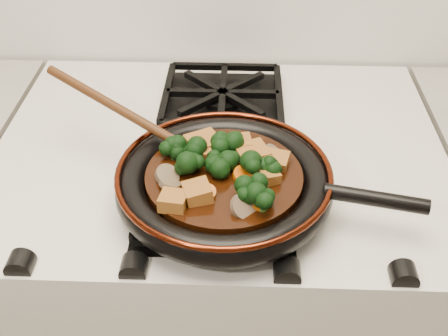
{
  "coord_description": "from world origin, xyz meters",
  "views": [
    {
      "loc": [
        0.04,
        0.92,
        1.46
      ],
      "look_at": [
        0.01,
        1.54,
        0.97
      ],
      "focal_mm": 45.0,
      "sensor_mm": 36.0,
      "label": 1
    }
  ],
  "objects": [
    {
      "name": "carrot_coin_2",
      "position": [
        0.06,
        1.48,
        0.96
      ],
      "size": [
        0.03,
        0.03,
        0.02
      ],
      "primitive_type": "cylinder",
      "rotation": [
        0.32,
        0.13,
        0.0
      ],
      "color": "#C35005",
      "rests_on": "braising_sauce"
    },
    {
      "name": "tofu_cube_4",
      "position": [
        -0.02,
        1.49,
        0.97
      ],
      "size": [
        0.05,
        0.05,
        0.03
      ],
      "primitive_type": "cube",
      "rotation": [
        -0.11,
        0.06,
        1.88
      ],
      "color": "#935A22",
      "rests_on": "braising_sauce"
    },
    {
      "name": "skillet",
      "position": [
        0.02,
        1.54,
        0.94
      ],
      "size": [
        0.44,
        0.31,
        0.05
      ],
      "rotation": [
        0.0,
        0.0,
        -0.21
      ],
      "color": "black",
      "rests_on": "burner_grate_front"
    },
    {
      "name": "broccoli_floret_5",
      "position": [
        0.07,
        1.47,
        0.97
      ],
      "size": [
        0.08,
        0.08,
        0.08
      ],
      "primitive_type": null,
      "rotation": [
        0.25,
        -0.22,
        1.73
      ],
      "color": "black",
      "rests_on": "braising_sauce"
    },
    {
      "name": "carrot_coin_4",
      "position": [
        -0.01,
        1.5,
        0.96
      ],
      "size": [
        0.03,
        0.03,
        0.02
      ],
      "primitive_type": "cylinder",
      "rotation": [
        0.32,
        -0.06,
        0.0
      ],
      "color": "#C35005",
      "rests_on": "braising_sauce"
    },
    {
      "name": "mushroom_slice_2",
      "position": [
        -0.06,
        1.51,
        0.97
      ],
      "size": [
        0.04,
        0.04,
        0.02
      ],
      "primitive_type": "cylinder",
      "rotation": [
        0.42,
        0.0,
        2.24
      ],
      "color": "brown",
      "rests_on": "braising_sauce"
    },
    {
      "name": "tofu_cube_3",
      "position": [
        0.07,
        1.53,
        0.97
      ],
      "size": [
        0.05,
        0.05,
        0.02
      ],
      "primitive_type": "cube",
      "rotation": [
        0.11,
        -0.01,
        1.99
      ],
      "color": "#935A22",
      "rests_on": "braising_sauce"
    },
    {
      "name": "broccoli_floret_1",
      "position": [
        0.02,
        1.6,
        0.97
      ],
      "size": [
        0.08,
        0.09,
        0.07
      ],
      "primitive_type": null,
      "rotation": [
        -0.04,
        0.22,
        1.22
      ],
      "color": "black",
      "rests_on": "braising_sauce"
    },
    {
      "name": "tofu_cube_7",
      "position": [
        0.07,
        1.55,
        0.97
      ],
      "size": [
        0.05,
        0.06,
        0.02
      ],
      "primitive_type": "cube",
      "rotation": [
        0.0,
        -0.1,
        0.44
      ],
      "color": "#935A22",
      "rests_on": "braising_sauce"
    },
    {
      "name": "carrot_coin_5",
      "position": [
        0.06,
        1.59,
        0.96
      ],
      "size": [
        0.03,
        0.03,
        0.02
      ],
      "primitive_type": "cylinder",
      "rotation": [
        -0.03,
        -0.3,
        0.0
      ],
      "color": "#C35005",
      "rests_on": "braising_sauce"
    },
    {
      "name": "tofu_cube_2",
      "position": [
        0.03,
        1.6,
        0.97
      ],
      "size": [
        0.05,
        0.05,
        0.03
      ],
      "primitive_type": "cube",
      "rotation": [
        -0.04,
        0.1,
        1.72
      ],
      "color": "#935A22",
      "rests_on": "braising_sauce"
    },
    {
      "name": "broccoli_floret_2",
      "position": [
        -0.06,
        1.58,
        0.97
      ],
      "size": [
        0.08,
        0.08,
        0.06
      ],
      "primitive_type": null,
      "rotation": [
        -0.05,
        -0.05,
        1.08
      ],
      "color": "black",
      "rests_on": "braising_sauce"
    },
    {
      "name": "broccoli_floret_3",
      "position": [
        0.05,
        1.49,
        0.97
      ],
      "size": [
        0.09,
        0.08,
        0.07
      ],
      "primitive_type": null,
      "rotation": [
        -0.09,
        -0.21,
        0.96
      ],
      "color": "black",
      "rests_on": "braising_sauce"
    },
    {
      "name": "broccoli_floret_6",
      "position": [
        0.01,
        1.6,
        0.97
      ],
      "size": [
        0.09,
        0.09,
        0.07
      ],
      "primitive_type": null,
      "rotation": [
        -0.04,
        -0.14,
        0.76
      ],
      "color": "black",
      "rests_on": "braising_sauce"
    },
    {
      "name": "broccoli_floret_0",
      "position": [
        0.07,
        1.55,
        0.97
      ],
      "size": [
        0.07,
        0.06,
        0.07
      ],
      "primitive_type": null,
      "rotation": [
        -0.15,
        0.1,
        1.5
      ],
      "color": "black",
      "rests_on": "braising_sauce"
    },
    {
      "name": "braising_sauce",
      "position": [
        0.01,
        1.54,
        0.95
      ],
      "size": [
        0.23,
        0.23,
        0.02
      ],
      "primitive_type": "cylinder",
      "color": "black",
      "rests_on": "skillet"
    },
    {
      "name": "mushroom_slice_3",
      "position": [
        -0.07,
        1.53,
        0.97
      ],
      "size": [
        0.05,
        0.05,
        0.02
      ],
      "primitive_type": "cylinder",
      "rotation": [
        0.53,
        0.0,
        1.06
      ],
      "color": "brown",
      "rests_on": "braising_sauce"
    },
    {
      "name": "tofu_cube_6",
      "position": [
        0.09,
        1.57,
        0.97
      ],
      "size": [
        0.04,
        0.04,
        0.02
      ],
      "primitive_type": "cube",
      "rotation": [
        -0.08,
        -0.02,
        2.89
      ],
      "color": "#935A22",
      "rests_on": "braising_sauce"
    },
    {
      "name": "tofu_cube_0",
      "position": [
        -0.02,
        1.59,
        0.97
      ],
      "size": [
        0.05,
        0.05,
        0.02
      ],
      "primitive_type": "cube",
      "rotation": [
        -0.02,
        0.09,
        2.58
      ],
      "color": "#935A22",
      "rests_on": "braising_sauce"
    },
    {
      "name": "broccoli_floret_7",
      "position": [
        -0.04,
        1.59,
        0.97
      ],
      "size": [
        0.08,
        0.08,
        0.06
      ],
      "primitive_type": null,
      "rotation": [
        0.15,
        0.11,
        0.45
      ],
      "color": "black",
      "rests_on": "braising_sauce"
    },
    {
      "name": "broccoli_floret_9",
      "position": [
        0.01,
        1.55,
        0.97
      ],
      "size": [
        0.09,
        0.08,
        0.07
      ],
      "primitive_type": null,
      "rotation": [
        0.12,
        -0.11,
        2.62
      ],
      "color": "black",
      "rests_on": "braising_sauce"
    },
    {
      "name": "carrot_coin_3",
      "position": [
        -0.06,
        1.59,
        0.96
      ],
      "size": [
        0.03,
        0.03,
        0.02
      ],
      "primitive_type": "cylinder",
      "rotation": [
        0.07,
        0.22,
        0.0
      ],
      "color": "#C35005",
      "rests_on": "braising_sauce"
    },
    {
      "name": "carrot_coin_0",
      "position": [
        0.0,
        1.61,
        0.96
      ],
      "size": [
        0.03,
        0.03,
        0.02
      ],
      "primitive_type": "cylinder",
      "rotation": [
        0.28,
        -0.19,
        0.0
      ],
      "color": "#C35005",
      "rests_on": "braising_sauce"
    },
    {
      "name": "burner_grate_back",
      "position": [
        0.0,
        1.83,
        0.91
      ],
      "size": [
        0.23,
        0.23,
        0.03
      ],
      "primitive_type": null,
      "color": "black",
      "rests_on": "stove"
    },
    {
      "name": "mushroom_slice_1",
      "position": [
        0.04,
        1.47,
        0.97
      ],
      "size": [
        0.05,
        0.05,
        0.03
      ],
      "primitive_type": "cylinder",
      "rotation": [
        0.74,
        0.0,
        0.77
      ],
      "color": "brown",
      "rests_on": "braising_sauce"
    },
    {
      "name": "mushroom_slice_0",
      "position": [
        0.08,
        1.58,
        0.97
      ],
      "size": [
        0.04,
        0.04,
        0.03
      ],
      "primitive_type": "cylinder",
      "rotation": [
        0.67,
        0.0,
        1.38
      ],
      "color": "brown",
      "rests_on": "braising_sauce"
    },
    {
      "name": "tofu_cube_5",
      "position": [
        -0.02,
        1.6,
        0.97
      ],
      "size": [
        0.06,
        0.06,
        0.03
      ],
      "primitive_type": "cube",
      "rotation": [
        0.01,
        -0.02,
        2.11
      ],
      "color": "#935A22",
      "rests_on": "braising_sauce"
    },
    {
      "name": "carrot_coin_1",
      "position": [
        0.04,
        1.54,
        0.96
      ],
      "size": [
        0.03,
        0.03,
        0.02
      ],
      "primitive_type": "cylinder",
      "rotation": [
        0.33,
        0.3,
        0.0
      ],
      "color": "#C35005",
      "rests_on": "braising_sauce"
    },
    {
      "name": "broccoli_floret_4",
      "position": [
        -0.04,
        1.55,
        0.97
      ],
      "size": [
        0.09,
        0.09,
        0.07
      ],
      "primitive_type": null,
      "rotation": [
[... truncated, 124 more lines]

